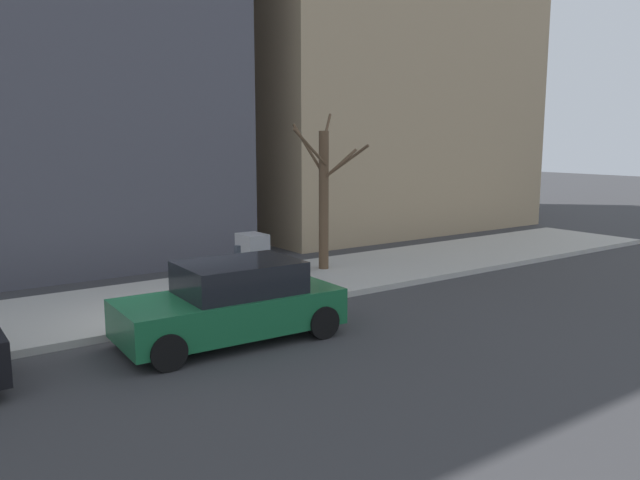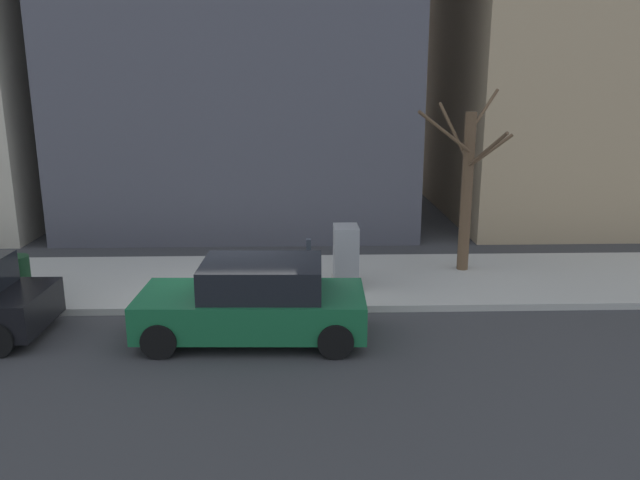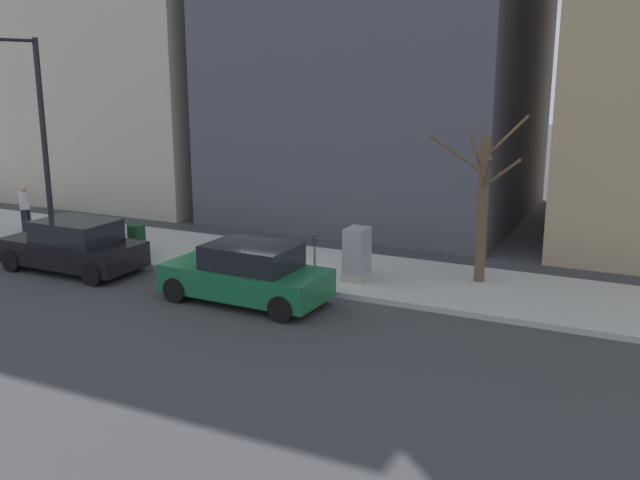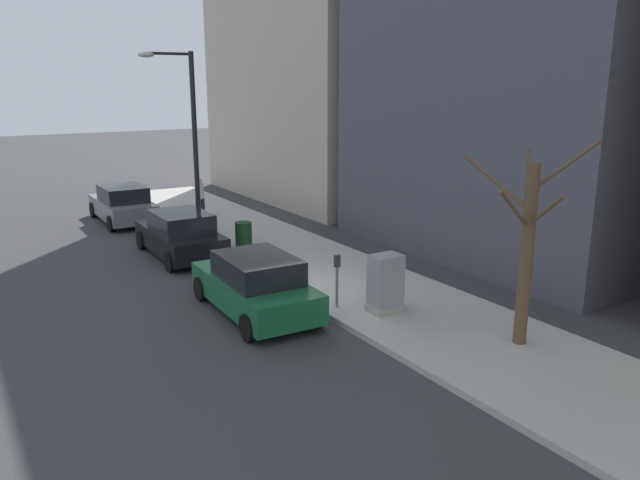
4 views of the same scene
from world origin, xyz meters
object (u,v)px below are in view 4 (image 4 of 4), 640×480
(parking_meter, at_px, (337,275))
(parked_car_grey, at_px, (123,204))
(parked_car_green, at_px, (256,285))
(bare_tree, at_px, (527,246))
(pedestrian_near_meter, at_px, (200,196))
(trash_bin, at_px, (244,235))
(utility_box, at_px, (386,284))
(streetlamp, at_px, (187,127))
(office_tower_right, at_px, (365,4))
(parked_car_black, at_px, (180,235))

(parking_meter, bearing_deg, parked_car_grey, 97.40)
(parked_car_green, height_order, bare_tree, bare_tree)
(parked_car_grey, relative_size, pedestrian_near_meter, 2.54)
(parked_car_green, relative_size, pedestrian_near_meter, 2.56)
(parked_car_grey, xyz_separation_m, trash_bin, (2.18, -6.91, -0.14))
(parking_meter, bearing_deg, pedestrian_near_meter, 85.13)
(parked_car_green, distance_m, utility_box, 3.20)
(streetlamp, bearing_deg, pedestrian_near_meter, 61.70)
(streetlamp, xyz_separation_m, trash_bin, (0.62, -3.17, -3.42))
(bare_tree, height_order, office_tower_right, office_tower_right)
(utility_box, bearing_deg, parked_car_green, 143.82)
(parked_car_green, xyz_separation_m, streetlamp, (1.56, 8.53, 3.28))
(parked_car_black, bearing_deg, office_tower_right, 30.96)
(parking_meter, height_order, streetlamp, streetlamp)
(streetlamp, bearing_deg, parked_car_grey, 112.66)
(parked_car_black, relative_size, streetlamp, 0.65)
(parked_car_green, height_order, pedestrian_near_meter, pedestrian_near_meter)
(parked_car_grey, relative_size, trash_bin, 4.68)
(office_tower_right, bearing_deg, bare_tree, -116.14)
(utility_box, xyz_separation_m, trash_bin, (-0.40, 7.24, -0.25))
(streetlamp, distance_m, bare_tree, 13.76)
(streetlamp, distance_m, pedestrian_near_meter, 3.82)
(parked_car_grey, xyz_separation_m, bare_tree, (3.86, -17.19, 1.56))
(trash_bin, bearing_deg, office_tower_right, 37.05)
(parked_car_black, bearing_deg, utility_box, -72.74)
(utility_box, bearing_deg, parked_car_grey, 100.32)
(streetlamp, relative_size, bare_tree, 1.47)
(trash_bin, height_order, office_tower_right, office_tower_right)
(parked_car_grey, bearing_deg, streetlamp, -67.04)
(parked_car_green, bearing_deg, trash_bin, 69.64)
(office_tower_right, bearing_deg, parked_car_black, -149.59)
(streetlamp, bearing_deg, parked_car_green, -100.40)
(parked_car_grey, height_order, trash_bin, parked_car_grey)
(parked_car_green, bearing_deg, office_tower_right, 48.02)
(pedestrian_near_meter, bearing_deg, parked_car_green, 70.36)
(parked_car_grey, distance_m, streetlamp, 5.21)
(parked_car_green, relative_size, streetlamp, 0.65)
(streetlamp, height_order, office_tower_right, office_tower_right)
(parked_car_grey, bearing_deg, parking_meter, -82.30)
(bare_tree, distance_m, office_tower_right, 21.62)
(parked_car_green, bearing_deg, parked_car_black, 89.77)
(pedestrian_near_meter, bearing_deg, office_tower_right, -170.22)
(utility_box, xyz_separation_m, office_tower_right, (10.30, 15.32, 8.47))
(parking_meter, height_order, office_tower_right, office_tower_right)
(streetlamp, height_order, trash_bin, streetlamp)
(utility_box, bearing_deg, office_tower_right, 56.09)
(parked_car_black, relative_size, office_tower_right, 0.23)
(utility_box, bearing_deg, pedestrian_near_meter, 89.32)
(parked_car_black, height_order, pedestrian_near_meter, pedestrian_near_meter)
(trash_bin, bearing_deg, parked_car_black, 161.92)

